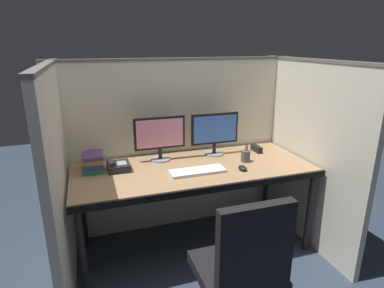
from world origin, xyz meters
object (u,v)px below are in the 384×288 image
at_px(keyboard_main, 198,171).
at_px(pen_cup, 246,156).
at_px(desk, 194,173).
at_px(red_stapler, 256,148).
at_px(computer_mouse, 243,168).
at_px(desk_phone, 118,166).
at_px(book_stack, 93,162).
at_px(monitor_right, 215,131).
at_px(monitor_left, 160,136).

xyz_separation_m(keyboard_main, pen_cup, (0.46, 0.10, 0.04)).
height_order(desk, keyboard_main, keyboard_main).
bearing_deg(desk, red_stapler, 16.90).
bearing_deg(computer_mouse, desk, 154.19).
xyz_separation_m(desk, red_stapler, (0.67, 0.20, 0.08)).
distance_m(computer_mouse, desk_phone, 0.98).
bearing_deg(book_stack, computer_mouse, -17.65).
xyz_separation_m(monitor_right, desk_phone, (-0.86, -0.11, -0.18)).
distance_m(desk, monitor_left, 0.43).
distance_m(desk, red_stapler, 0.71).
bearing_deg(desk, computer_mouse, -25.81).
bearing_deg(desk, desk_phone, 166.15).
relative_size(desk, red_stapler, 12.67).
bearing_deg(monitor_right, desk_phone, -172.98).
xyz_separation_m(book_stack, desk_phone, (0.19, -0.04, -0.04)).
height_order(monitor_left, desk_phone, monitor_left).
xyz_separation_m(desk, keyboard_main, (-0.01, -0.10, 0.06)).
xyz_separation_m(monitor_left, computer_mouse, (0.56, -0.43, -0.20)).
height_order(monitor_left, keyboard_main, monitor_left).
height_order(monitor_left, book_stack, monitor_left).
height_order(desk, monitor_right, monitor_right).
relative_size(desk, keyboard_main, 4.42).
height_order(keyboard_main, computer_mouse, computer_mouse).
distance_m(computer_mouse, book_stack, 1.17).
height_order(book_stack, desk_phone, book_stack).
bearing_deg(monitor_right, desk, -137.30).
xyz_separation_m(monitor_right, red_stapler, (0.40, -0.05, -0.19)).
distance_m(keyboard_main, desk_phone, 0.63).
bearing_deg(red_stapler, book_stack, -179.40).
relative_size(computer_mouse, desk_phone, 0.51).
distance_m(desk, pen_cup, 0.46).
relative_size(pen_cup, red_stapler, 1.00).
height_order(desk, pen_cup, pen_cup).
height_order(keyboard_main, book_stack, book_stack).
bearing_deg(computer_mouse, book_stack, 162.35).
relative_size(book_stack, desk_phone, 1.16).
xyz_separation_m(desk, desk_phone, (-0.59, 0.14, 0.08)).
distance_m(pen_cup, book_stack, 1.24).
distance_m(keyboard_main, red_stapler, 0.75).
relative_size(keyboard_main, desk_phone, 2.26).
distance_m(monitor_left, red_stapler, 0.91).
xyz_separation_m(monitor_left, red_stapler, (0.89, -0.06, -0.19)).
relative_size(monitor_right, pen_cup, 2.86).
relative_size(monitor_right, desk_phone, 2.26).
bearing_deg(monitor_right, keyboard_main, -128.44).
height_order(computer_mouse, pen_cup, pen_cup).
bearing_deg(computer_mouse, monitor_left, 142.68).
bearing_deg(pen_cup, desk_phone, 172.01).
height_order(monitor_right, desk_phone, monitor_right).
distance_m(pen_cup, desk_phone, 1.05).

